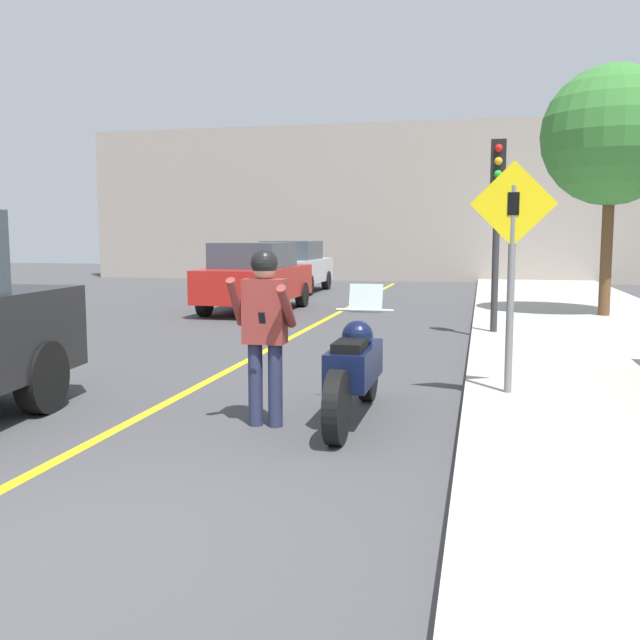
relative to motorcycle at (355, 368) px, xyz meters
name	(u,v)px	position (x,y,z in m)	size (l,w,h in m)	color
ground_plane	(11,538)	(-1.54, -3.27, -0.52)	(80.00, 80.00, 0.00)	#424244
road_center_line	(241,364)	(-2.14, 2.73, -0.52)	(0.12, 36.00, 0.01)	yellow
building_backdrop	(415,203)	(-1.54, 22.73, 2.68)	(28.00, 1.20, 6.39)	gray
motorcycle	(355,368)	(0.00, 0.00, 0.00)	(0.62, 2.43, 1.32)	black
person_biker	(265,319)	(-0.80, -0.44, 0.53)	(0.59, 0.47, 1.71)	#282D4C
crossing_sign	(512,255)	(1.52, 1.00, 1.12)	(0.91, 0.08, 2.49)	slate
traffic_light	(497,198)	(1.44, 6.08, 1.97)	(0.26, 0.30, 3.36)	#2D2D30
street_tree	(612,136)	(3.79, 9.38, 3.40)	(2.92, 2.92, 5.26)	brown
parked_car_red	(256,277)	(-4.18, 9.69, 0.34)	(1.88, 4.20, 1.68)	black
parked_car_silver	(293,266)	(-4.88, 15.84, 0.34)	(1.88, 4.20, 1.68)	black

